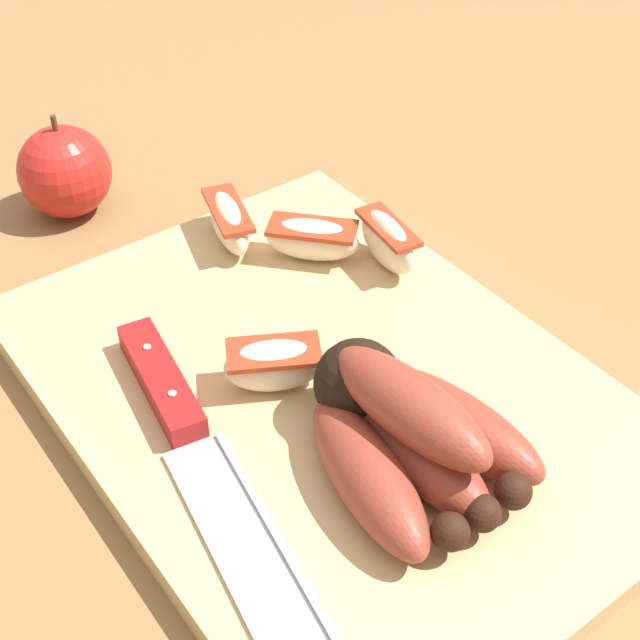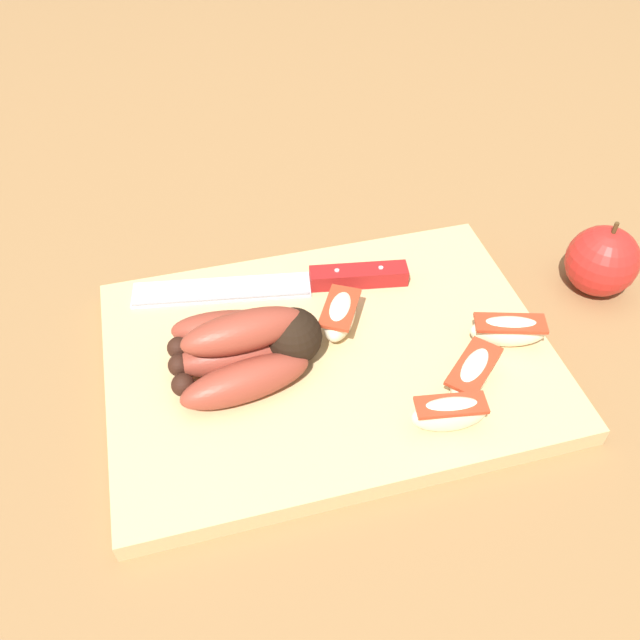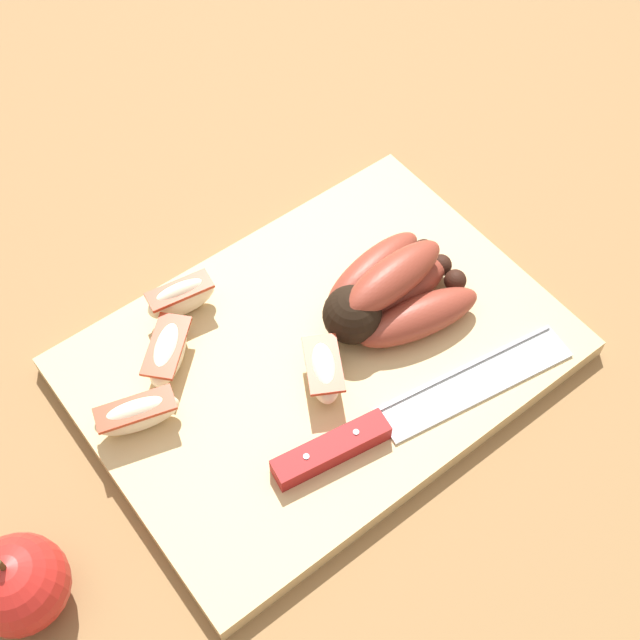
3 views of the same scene
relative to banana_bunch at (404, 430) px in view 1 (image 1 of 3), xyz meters
The scene contains 9 objects.
ground_plane 0.10m from the banana_bunch, behind, with size 6.00×6.00×0.00m, color olive.
cutting_board 0.08m from the banana_bunch, behind, with size 0.41×0.29×0.02m, color tan.
banana_bunch is the anchor object (origin of this frame).
chefs_knife 0.12m from the banana_bunch, 131.99° to the right, with size 0.28×0.07×0.02m.
apple_wedge_near 0.10m from the banana_bunch, 165.72° to the right, with size 0.05×0.07×0.03m.
apple_wedge_middle 0.18m from the banana_bunch, 142.94° to the left, with size 0.07×0.03×0.04m.
apple_wedge_far 0.24m from the banana_bunch, behind, with size 0.07×0.04×0.03m.
apple_wedge_extra 0.20m from the banana_bunch, 158.52° to the left, with size 0.07×0.07×0.03m.
whole_apple 0.38m from the banana_bunch, behind, with size 0.07×0.07×0.09m.
Camera 1 is at (0.33, -0.23, 0.41)m, focal length 49.86 mm.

